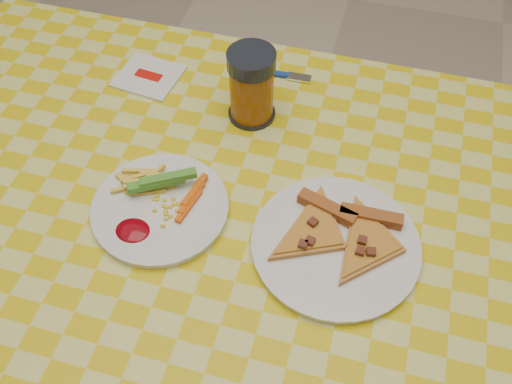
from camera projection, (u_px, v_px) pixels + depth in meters
ground at (236, 381)px, 1.50m from camera, size 8.00×8.00×0.00m
table at (225, 242)px, 0.96m from camera, size 1.28×0.88×0.76m
plate_left at (160, 209)px, 0.91m from camera, size 0.25×0.25×0.01m
plate_right at (335, 246)px, 0.86m from camera, size 0.29×0.29×0.01m
fries_veggies at (157, 195)px, 0.90m from camera, size 0.16×0.15×0.04m
pizza_slices at (340, 234)px, 0.86m from camera, size 0.23×0.21×0.02m
drink_glass at (252, 86)px, 0.99m from camera, size 0.09×0.09×0.14m
napkin at (149, 76)px, 1.10m from camera, size 0.13×0.12×0.01m
fork at (275, 73)px, 1.10m from camera, size 0.15×0.02×0.01m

